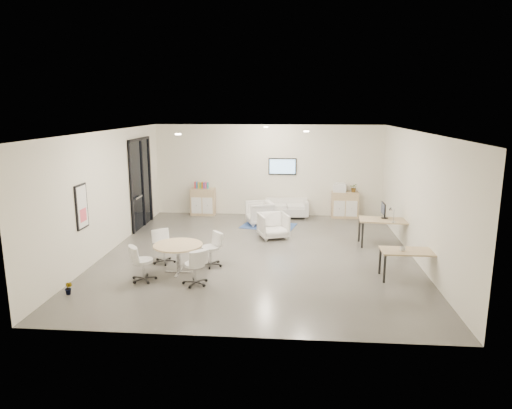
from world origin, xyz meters
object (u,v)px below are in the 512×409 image
at_px(desk_rear, 385,222).
at_px(desk_front, 410,253).
at_px(round_table, 178,248).
at_px(armchair_right, 273,224).
at_px(sideboard_left, 203,202).
at_px(armchair_left, 260,212).
at_px(loveseat, 287,209).
at_px(sideboard_right, 345,205).

height_order(desk_rear, desk_front, desk_rear).
bearing_deg(desk_front, round_table, -179.34).
bearing_deg(desk_front, armchair_right, 136.55).
distance_m(sideboard_left, round_table, 5.86).
distance_m(sideboard_left, armchair_right, 3.81).
xyz_separation_m(armchair_left, desk_front, (3.71, -4.65, 0.19)).
bearing_deg(armchair_left, loveseat, 121.04).
height_order(sideboard_left, sideboard_right, sideboard_left).
xyz_separation_m(sideboard_left, armchair_left, (2.12, -1.14, -0.06)).
xyz_separation_m(loveseat, round_table, (-2.42, -5.71, 0.31)).
relative_size(desk_rear, desk_front, 1.16).
relative_size(sideboard_left, loveseat, 0.63).
bearing_deg(armchair_right, loveseat, 62.24).
bearing_deg(armchair_left, armchair_right, -0.19).
height_order(loveseat, round_table, round_table).
xyz_separation_m(sideboard_right, armchair_left, (-2.90, -1.14, -0.04)).
xyz_separation_m(loveseat, armchair_right, (-0.35, -2.62, 0.11)).
xyz_separation_m(sideboard_left, desk_front, (5.83, -5.79, 0.12)).
distance_m(sideboard_right, desk_front, 5.85).
distance_m(armchair_left, desk_rear, 4.22).
bearing_deg(desk_rear, round_table, -147.48).
height_order(sideboard_left, desk_rear, sideboard_left).
bearing_deg(sideboard_right, armchair_right, -130.90).
bearing_deg(desk_front, loveseat, 116.84).
distance_m(desk_front, round_table, 5.26).
bearing_deg(armchair_left, desk_rear, 42.09).
height_order(armchair_right, round_table, armchair_right).
distance_m(sideboard_left, desk_rear, 6.62).
xyz_separation_m(sideboard_right, desk_front, (0.81, -5.79, 0.14)).
xyz_separation_m(armchair_left, desk_rear, (3.66, -2.08, 0.25)).
xyz_separation_m(sideboard_right, armchair_right, (-2.37, -2.74, -0.05)).
bearing_deg(round_table, desk_front, 0.40).
bearing_deg(loveseat, sideboard_right, -0.97).
height_order(sideboard_right, loveseat, sideboard_right).
distance_m(desk_rear, desk_front, 2.57).
bearing_deg(armchair_right, sideboard_left, 113.85).
bearing_deg(sideboard_left, armchair_right, -46.08).
height_order(sideboard_left, armchair_right, sideboard_left).
height_order(loveseat, armchair_left, armchair_left).
relative_size(sideboard_right, armchair_left, 1.10).
relative_size(sideboard_right, desk_front, 0.71).
bearing_deg(sideboard_left, sideboard_right, 0.01).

